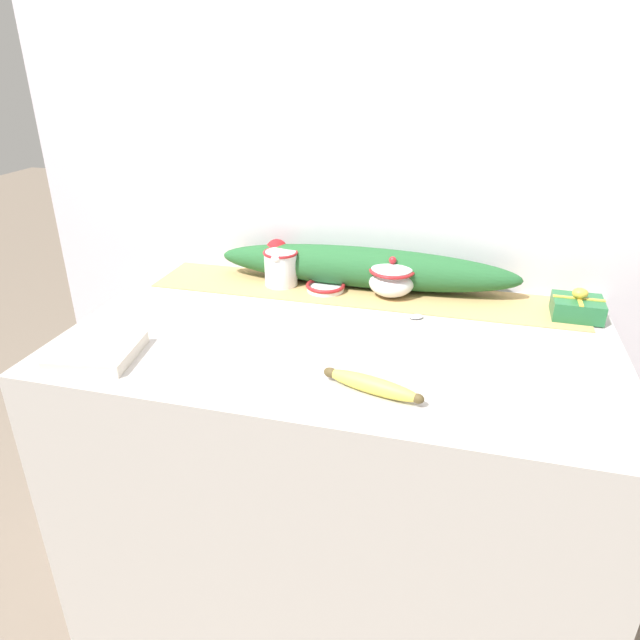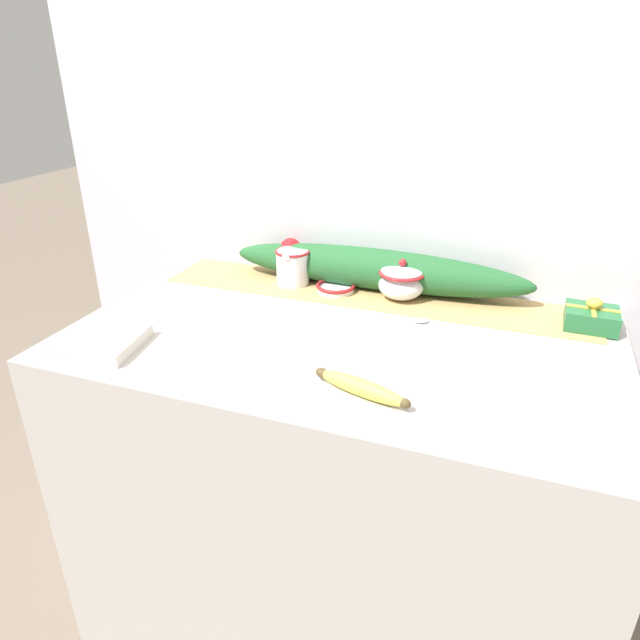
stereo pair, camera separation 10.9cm
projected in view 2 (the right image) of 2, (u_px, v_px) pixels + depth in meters
The scene contains 12 objects.
ground_plane at pixel (336, 610), 1.72m from camera, with size 12.00×12.00×0.00m, color #7A6B5B.
countertop at pixel (338, 490), 1.52m from camera, with size 1.25×0.73×0.93m, color #B7B2AD.
back_wall at pixel (387, 184), 1.53m from camera, with size 2.05×0.04×2.40m, color silver.
table_runner at pixel (371, 294), 1.54m from camera, with size 1.15×0.20×0.00m, color tan.
cream_pitcher at pixel (293, 265), 1.58m from camera, with size 0.10×0.11×0.10m.
sugar_bowl at pixel (401, 281), 1.49m from camera, with size 0.12×0.12×0.11m.
small_dish at pixel (336, 287), 1.55m from camera, with size 0.11×0.11×0.02m.
banana at pixel (361, 387), 1.08m from camera, with size 0.21×0.09×0.03m.
spoon at pixel (416, 321), 1.38m from camera, with size 0.16×0.09×0.01m.
napkin_stack at pixel (102, 342), 1.26m from camera, with size 0.16×0.16×0.03m, color silver.
gift_box at pixel (591, 317), 1.34m from camera, with size 0.12×0.10×0.07m.
poinsettia_garland at pixel (375, 268), 1.55m from camera, with size 0.83×0.12×0.11m.
Camera 2 is at (0.36, -1.13, 1.52)m, focal length 32.00 mm.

